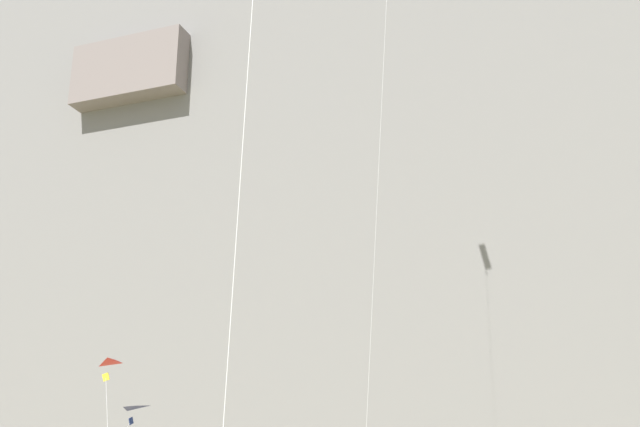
{
  "coord_description": "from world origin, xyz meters",
  "views": [
    {
      "loc": [
        8.83,
        -1.75,
        2.55
      ],
      "look_at": [
        -0.93,
        24.5,
        12.2
      ],
      "focal_mm": 44.86,
      "sensor_mm": 36.0,
      "label": 1
    }
  ],
  "objects": [
    {
      "name": "cliff_face",
      "position": [
        -0.01,
        62.24,
        42.42
      ],
      "size": [
        180.0,
        24.93,
        84.86
      ],
      "color": "slate",
      "rests_on": "ground"
    },
    {
      "name": "kite_delta_upper_left",
      "position": [
        -11.15,
        26.07,
        6.67
      ],
      "size": [
        3.69,
        3.31,
        7.05
      ],
      "color": "red",
      "rests_on": "ground"
    },
    {
      "name": "kite_delta_upper_mid",
      "position": [
        -17.96,
        38.41,
        6.15
      ],
      "size": [
        1.5,
        5.53,
        6.47
      ],
      "color": "black",
      "rests_on": "ground"
    }
  ]
}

